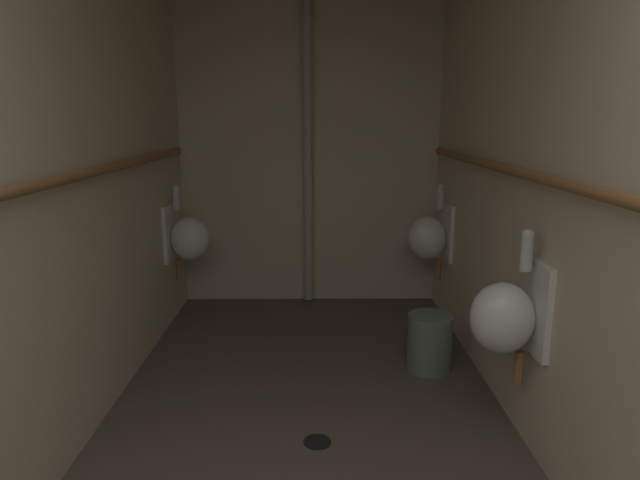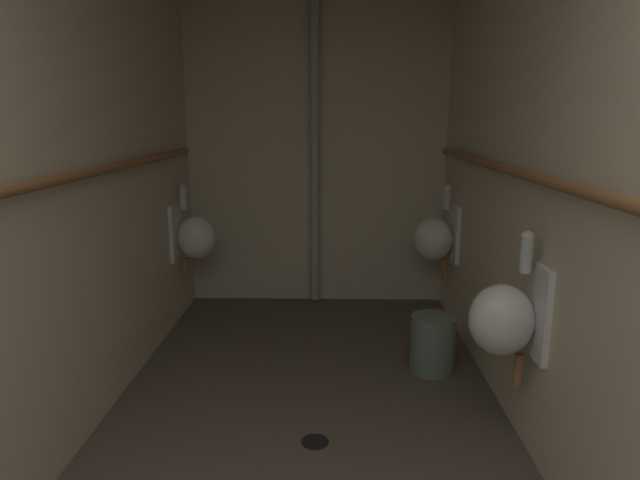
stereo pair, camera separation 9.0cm
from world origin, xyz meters
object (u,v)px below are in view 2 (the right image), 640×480
at_px(floor_drain, 315,441).
at_px(waste_bin, 433,344).
at_px(urinal_right_mid, 506,318).
at_px(urinal_left_mid, 194,236).
at_px(urinal_right_far, 436,237).
at_px(standpipe_back_wall, 315,157).

xyz_separation_m(floor_drain, waste_bin, (0.72, 0.81, 0.18)).
bearing_deg(waste_bin, urinal_right_mid, -78.85).
distance_m(urinal_left_mid, urinal_right_far, 1.89).
xyz_separation_m(urinal_right_far, waste_bin, (-0.17, -0.90, -0.50)).
relative_size(urinal_left_mid, standpipe_back_wall, 0.31).
xyz_separation_m(urinal_right_mid, standpipe_back_wall, (-0.96, 2.17, 0.58)).
bearing_deg(urinal_right_mid, urinal_left_mid, 137.38).
height_order(urinal_left_mid, waste_bin, urinal_left_mid).
height_order(urinal_right_far, standpipe_back_wall, standpipe_back_wall).
distance_m(standpipe_back_wall, floor_drain, 2.48).
bearing_deg(urinal_left_mid, urinal_right_far, 0.26).
relative_size(urinal_left_mid, urinal_right_mid, 1.00).
height_order(standpipe_back_wall, waste_bin, standpipe_back_wall).
distance_m(urinal_right_far, waste_bin, 1.04).
bearing_deg(waste_bin, urinal_left_mid, 152.61).
distance_m(urinal_right_far, floor_drain, 2.04).
bearing_deg(standpipe_back_wall, urinal_right_mid, -66.23).
distance_m(urinal_left_mid, standpipe_back_wall, 1.18).
relative_size(urinal_left_mid, floor_drain, 5.39).
bearing_deg(urinal_right_far, floor_drain, -117.41).
xyz_separation_m(urinal_left_mid, floor_drain, (1.00, -1.70, -0.67)).
xyz_separation_m(urinal_left_mid, waste_bin, (1.72, -0.89, -0.50)).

